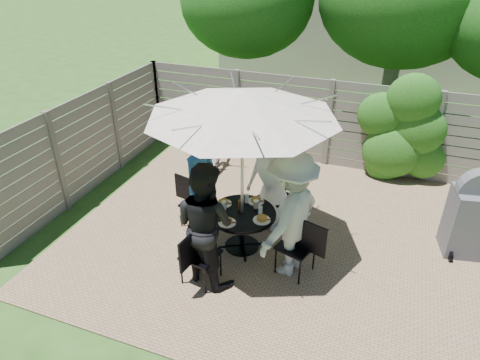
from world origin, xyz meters
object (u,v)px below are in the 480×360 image
at_px(glass_right, 260,211).
at_px(bbq_grill, 474,217).
at_px(glass_back, 247,198).
at_px(person_front, 205,224).
at_px(chair_right, 296,257).
at_px(chair_back, 276,205).
at_px(syrup_jug, 241,205).
at_px(person_left, 200,185).
at_px(chair_front, 200,266).
at_px(umbrella, 242,103).
at_px(person_back, 273,177).
at_px(plate_right, 262,219).
at_px(plate_front, 227,222).
at_px(bicycle, 224,134).
at_px(plate_back, 256,200).
at_px(glass_left, 224,205).
at_px(patio_table, 242,223).
at_px(plate_left, 223,203).
at_px(coffee_cup, 256,204).
at_px(person_right, 291,215).
at_px(chair_left, 196,212).

bearing_deg(glass_right, bbq_grill, 19.88).
bearing_deg(glass_back, person_front, -101.15).
bearing_deg(chair_right, chair_back, -44.21).
distance_m(glass_right, syrup_jug, 0.32).
distance_m(person_left, chair_front, 1.39).
bearing_deg(person_front, umbrella, -90.00).
bearing_deg(umbrella, person_back, 73.35).
height_order(chair_front, plate_right, chair_front).
height_order(person_left, plate_front, person_left).
xyz_separation_m(umbrella, chair_right, (0.93, -0.28, -2.09)).
bearing_deg(plate_front, glass_right, 44.17).
xyz_separation_m(umbrella, person_back, (0.24, 0.80, -1.48)).
bearing_deg(bicycle, chair_right, -59.65).
height_order(plate_back, glass_left, glass_left).
bearing_deg(bbq_grill, person_left, -178.50).
xyz_separation_m(plate_front, syrup_jug, (0.06, 0.41, 0.06)).
bearing_deg(chair_front, syrup_jug, -4.43).
height_order(patio_table, bbq_grill, bbq_grill).
xyz_separation_m(patio_table, plate_back, (0.10, 0.34, 0.23)).
xyz_separation_m(person_back, plate_left, (-0.58, -0.69, -0.20)).
xyz_separation_m(umbrella, plate_right, (0.34, -0.10, -1.69)).
distance_m(glass_left, coffee_cup, 0.48).
bearing_deg(person_right, chair_back, -139.40).
bearing_deg(syrup_jug, coffee_cup, 30.09).
height_order(person_back, person_right, person_right).
relative_size(person_left, bicycle, 0.82).
bearing_deg(plate_front, patio_table, 73.35).
bearing_deg(chair_front, coffee_cup, -12.65).
relative_size(plate_right, bicycle, 0.13).
bearing_deg(plate_left, chair_left, 163.41).
height_order(plate_right, glass_left, glass_left).
xyz_separation_m(umbrella, person_front, (-0.24, -0.80, -1.46)).
relative_size(person_back, chair_left, 2.03).
height_order(umbrella, plate_left, umbrella).
bearing_deg(person_front, person_right, -135.00).
xyz_separation_m(plate_right, bicycle, (-1.82, 2.97, -0.15)).
relative_size(glass_left, bicycle, 0.07).
height_order(chair_left, plate_back, chair_left).
height_order(patio_table, plate_back, plate_back).
height_order(chair_front, person_front, person_front).
relative_size(person_left, plate_left, 6.49).
relative_size(plate_front, bicycle, 0.13).
height_order(plate_front, glass_right, glass_right).
distance_m(patio_table, person_left, 0.91).
bearing_deg(chair_back, plate_left, -12.72).
distance_m(person_back, bbq_grill, 3.05).
height_order(umbrella, chair_back, umbrella).
height_order(person_front, bicycle, person_front).
xyz_separation_m(umbrella, coffee_cup, (0.16, 0.18, -1.65)).
relative_size(patio_table, plate_front, 4.84).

